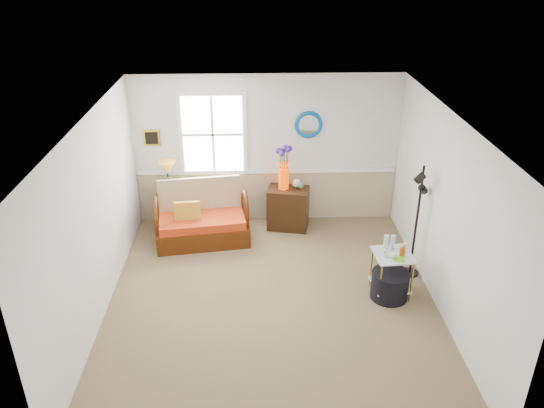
{
  "coord_description": "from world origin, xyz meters",
  "views": [
    {
      "loc": [
        -0.21,
        -5.99,
        4.47
      ],
      "look_at": [
        0.02,
        0.58,
        1.22
      ],
      "focal_mm": 35.0,
      "sensor_mm": 36.0,
      "label": 1
    }
  ],
  "objects_px": {
    "loveseat": "(202,214)",
    "cabinet": "(288,208)",
    "ottoman": "(390,285)",
    "floor_lamp": "(416,222)",
    "lamp_stand": "(170,208)",
    "side_table": "(391,274)"
  },
  "relations": [
    {
      "from": "floor_lamp",
      "to": "side_table",
      "type": "bearing_deg",
      "value": -153.56
    },
    {
      "from": "lamp_stand",
      "to": "loveseat",
      "type": "bearing_deg",
      "value": -40.68
    },
    {
      "from": "floor_lamp",
      "to": "ottoman",
      "type": "relative_size",
      "value": 3.35
    },
    {
      "from": "side_table",
      "to": "floor_lamp",
      "type": "distance_m",
      "value": 0.86
    },
    {
      "from": "loveseat",
      "to": "cabinet",
      "type": "xyz_separation_m",
      "value": [
        1.45,
        0.4,
        -0.12
      ]
    },
    {
      "from": "loveseat",
      "to": "ottoman",
      "type": "bearing_deg",
      "value": -39.94
    },
    {
      "from": "cabinet",
      "to": "side_table",
      "type": "bearing_deg",
      "value": -45.37
    },
    {
      "from": "loveseat",
      "to": "floor_lamp",
      "type": "distance_m",
      "value": 3.4
    },
    {
      "from": "cabinet",
      "to": "ottoman",
      "type": "bearing_deg",
      "value": -46.84
    },
    {
      "from": "loveseat",
      "to": "cabinet",
      "type": "relative_size",
      "value": 2.04
    },
    {
      "from": "floor_lamp",
      "to": "ottoman",
      "type": "distance_m",
      "value": 1.0
    },
    {
      "from": "lamp_stand",
      "to": "cabinet",
      "type": "relative_size",
      "value": 0.92
    },
    {
      "from": "ottoman",
      "to": "side_table",
      "type": "bearing_deg",
      "value": 73.42
    },
    {
      "from": "loveseat",
      "to": "floor_lamp",
      "type": "height_order",
      "value": "floor_lamp"
    },
    {
      "from": "side_table",
      "to": "floor_lamp",
      "type": "xyz_separation_m",
      "value": [
        0.43,
        0.5,
        0.55
      ]
    },
    {
      "from": "floor_lamp",
      "to": "lamp_stand",
      "type": "bearing_deg",
      "value": 134.23
    },
    {
      "from": "loveseat",
      "to": "floor_lamp",
      "type": "bearing_deg",
      "value": -27.47
    },
    {
      "from": "loveseat",
      "to": "cabinet",
      "type": "distance_m",
      "value": 1.5
    },
    {
      "from": "lamp_stand",
      "to": "side_table",
      "type": "bearing_deg",
      "value": -32.42
    },
    {
      "from": "lamp_stand",
      "to": "floor_lamp",
      "type": "distance_m",
      "value": 4.16
    },
    {
      "from": "side_table",
      "to": "ottoman",
      "type": "height_order",
      "value": "side_table"
    },
    {
      "from": "cabinet",
      "to": "floor_lamp",
      "type": "relative_size",
      "value": 0.42
    }
  ]
}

